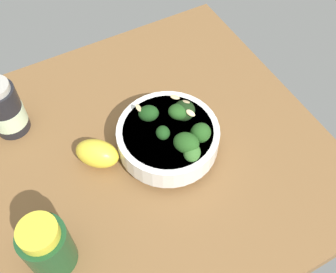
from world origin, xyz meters
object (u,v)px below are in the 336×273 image
object	(u,v)px
lemon_wedge	(97,153)
bottle_tall	(47,246)
bowl_of_broccoli	(170,136)
bottle_short	(5,110)

from	to	relation	value
lemon_wedge	bottle_tall	bearing A→B (deg)	135.51
lemon_wedge	bottle_tall	xyz separation A→B (cm)	(-13.75, 13.50, 2.85)
bowl_of_broccoli	bottle_tall	size ratio (longest dim) A/B	1.64
lemon_wedge	bottle_short	world-z (taller)	bottle_short
bowl_of_broccoli	lemon_wedge	bearing A→B (deg)	73.66
lemon_wedge	bottle_tall	distance (cm)	19.48
lemon_wedge	bottle_tall	world-z (taller)	bottle_tall
bowl_of_broccoli	lemon_wedge	world-z (taller)	bowl_of_broccoli
bowl_of_broccoli	bottle_short	world-z (taller)	bottle_short
bottle_tall	bottle_short	distance (cm)	29.33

